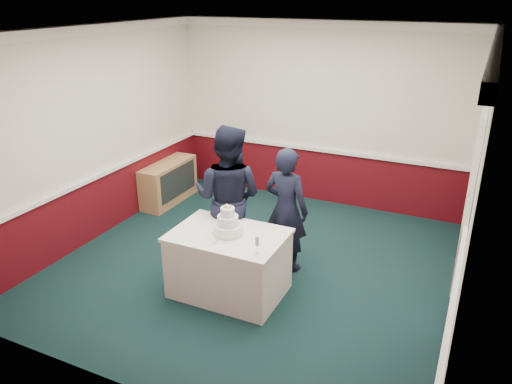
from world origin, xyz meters
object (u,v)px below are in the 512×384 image
at_px(cake_knife, 217,240).
at_px(person_woman, 286,210).
at_px(wedding_cake, 228,225).
at_px(cake_table, 229,263).
at_px(sideboard, 169,182).
at_px(champagne_flute, 257,242).
at_px(person_man, 228,198).

xyz_separation_m(cake_knife, person_woman, (0.41, 1.05, 0.03)).
xyz_separation_m(wedding_cake, cake_knife, (-0.03, -0.20, -0.11)).
xyz_separation_m(cake_table, cake_knife, (-0.03, -0.20, 0.39)).
bearing_deg(person_woman, sideboard, -17.92).
distance_m(champagne_flute, person_woman, 1.14).
relative_size(cake_table, wedding_cake, 3.63).
relative_size(sideboard, cake_table, 0.91).
distance_m(sideboard, champagne_flute, 3.65).
xyz_separation_m(cake_knife, person_man, (-0.29, 0.81, 0.16)).
distance_m(sideboard, person_woman, 2.94).
distance_m(sideboard, cake_table, 3.05).
bearing_deg(person_man, cake_table, 113.05).
bearing_deg(champagne_flute, sideboard, 139.84).
bearing_deg(person_man, cake_knife, 105.02).
distance_m(cake_table, cake_knife, 0.44).
relative_size(sideboard, champagne_flute, 5.85).
bearing_deg(sideboard, cake_knife, -45.25).
xyz_separation_m(sideboard, person_woman, (2.64, -1.20, 0.47)).
height_order(champagne_flute, person_man, person_man).
height_order(sideboard, cake_table, cake_table).
height_order(sideboard, cake_knife, cake_knife).
xyz_separation_m(sideboard, cake_table, (2.26, -2.05, 0.05)).
bearing_deg(cake_table, wedding_cake, 90.00).
bearing_deg(wedding_cake, person_woman, 65.70).
relative_size(wedding_cake, person_man, 0.19).
xyz_separation_m(cake_table, champagne_flute, (0.50, -0.28, 0.53)).
relative_size(sideboard, wedding_cake, 3.30).
bearing_deg(wedding_cake, person_man, 117.85).
height_order(wedding_cake, person_woman, person_woman).
bearing_deg(cake_table, person_woman, 65.70).
bearing_deg(person_woman, cake_table, 72.18).
height_order(sideboard, person_man, person_man).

